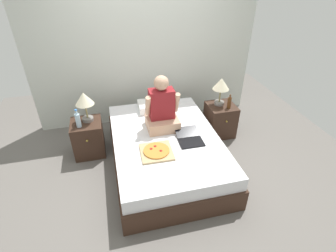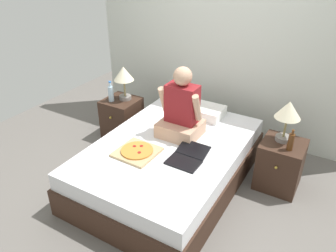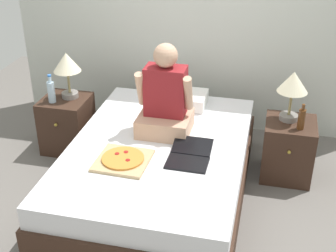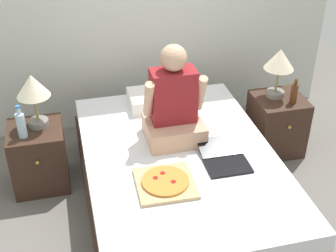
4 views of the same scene
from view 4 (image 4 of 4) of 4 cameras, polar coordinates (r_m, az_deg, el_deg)
ground_plane at (r=3.85m, az=1.41°, el=-9.38°), size 5.77×5.77×0.00m
bed at (r=3.69m, az=1.46°, el=-6.58°), size 1.46×2.12×0.49m
nightstand_left at (r=4.03m, az=-15.45°, el=-3.62°), size 0.44×0.47×0.54m
lamp_on_left_nightstand at (r=3.76m, az=-16.16°, el=4.30°), size 0.26×0.26×0.45m
water_bottle at (r=3.75m, az=-17.48°, el=0.18°), size 0.07×0.07×0.28m
nightstand_right at (r=4.42m, az=13.08°, el=0.24°), size 0.44×0.47×0.54m
lamp_on_right_nightstand at (r=4.17m, az=13.42°, el=7.53°), size 0.26×0.26×0.45m
beer_bottle at (r=4.19m, az=15.12°, el=3.91°), size 0.06×0.06×0.23m
pillow at (r=4.15m, az=-1.16°, el=3.40°), size 0.52×0.34×0.12m
person_seated at (r=3.58m, az=0.69°, el=2.46°), size 0.47×0.40×0.78m
laptop at (r=3.47m, az=6.95°, el=-4.07°), size 0.32×0.42×0.07m
pizza_box at (r=3.24m, az=-0.33°, el=-6.92°), size 0.41×0.41×0.05m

